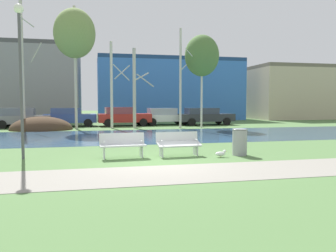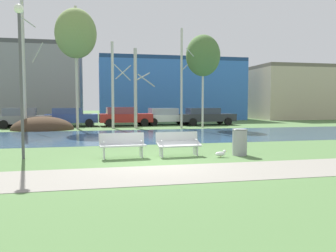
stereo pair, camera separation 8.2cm
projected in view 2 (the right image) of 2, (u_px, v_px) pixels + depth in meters
name	position (u px, v px, depth m)	size (l,w,h in m)	color
ground_plane	(129.00, 134.00, 20.52)	(120.00, 120.00, 0.00)	#4C703D
paved_path_strip	(168.00, 174.00, 9.13)	(60.00, 2.42, 0.01)	gray
river_band	(130.00, 136.00, 19.41)	(80.00, 8.37, 0.01)	#33516B
soil_mound	(43.00, 130.00, 23.82)	(4.32, 3.10, 1.91)	#423021
bench_left	(123.00, 145.00, 11.75)	(1.63, 0.66, 0.87)	silver
bench_right	(178.00, 143.00, 12.17)	(1.63, 0.65, 0.87)	silver
trash_bin	(240.00, 142.00, 12.35)	(0.56, 0.56, 0.98)	gray
seagull	(221.00, 154.00, 11.91)	(0.44, 0.16, 0.26)	white
streetlamp	(20.00, 56.00, 11.34)	(0.32, 0.32, 5.26)	#4C4C51
birch_far_left	(24.00, 63.00, 23.07)	(1.45, 2.17, 9.23)	#BCB7A8
birch_left	(76.00, 34.00, 24.08)	(2.96, 2.96, 8.86)	#BCB7A8
birch_center_left	(113.00, 84.00, 24.92)	(1.48, 2.69, 6.45)	beige
birch_center	(136.00, 88.00, 25.19)	(1.61, 2.56, 6.01)	#BCB7A8
birch_center_right	(182.00, 78.00, 24.95)	(1.36, 2.20, 7.45)	beige
birch_right	(203.00, 56.00, 25.47)	(2.62, 2.62, 7.09)	beige
parked_van_nearest_grey	(23.00, 117.00, 25.80)	(4.18, 2.23, 1.52)	slate
parked_sedan_second_blue	(71.00, 117.00, 27.09)	(4.17, 2.25, 1.50)	#2D4793
parked_hatch_third_red	(125.00, 116.00, 27.72)	(4.39, 2.22, 1.56)	maroon
parked_wagon_fourth_white	(166.00, 116.00, 28.98)	(4.30, 2.23, 1.45)	silver
parked_suv_fifth_dark	(206.00, 116.00, 28.81)	(4.88, 2.13, 1.47)	#282B30
building_grey_warehouse	(15.00, 83.00, 34.77)	(13.41, 8.23, 7.85)	gray
building_blue_store	(170.00, 90.00, 38.39)	(15.95, 7.15, 6.83)	#3870C6
building_beige_block	(316.00, 93.00, 41.80)	(17.45, 9.09, 6.23)	#BCAD8E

